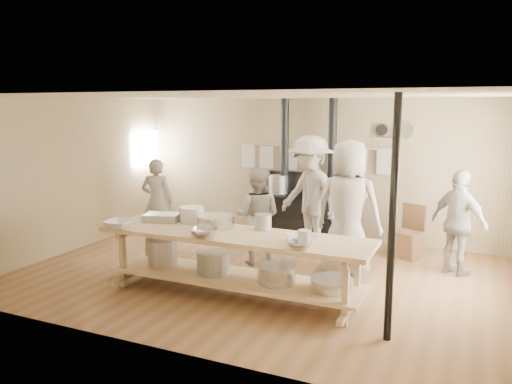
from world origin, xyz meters
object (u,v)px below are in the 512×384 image
Objects in this scene: stove at (306,213)px; chair at (408,242)px; cook_center at (348,208)px; cook_by_window at (310,196)px; cook_left at (257,216)px; cook_right at (459,223)px; prep_table at (233,258)px; cook_far_left at (157,201)px; roasting_pan at (162,217)px.

stove is 1.91m from chair.
cook_by_window is at bearing -39.77° from cook_center.
chair is at bearing -157.43° from cook_left.
cook_right is at bearing -175.19° from cook_left.
cook_left reaches higher than prep_table.
cook_by_window is (0.58, 0.86, 0.23)m from cook_left.
cook_right is 0.79× the size of cook_by_window.
cook_left is at bearing -93.89° from cook_by_window.
stove is 2.80m from cook_right.
stove is 1.30× the size of cook_center.
cook_far_left reaches higher than prep_table.
cook_left is 0.98× the size of cook_right.
prep_table is at bearing -68.02° from cook_by_window.
cook_center is 2.30× the size of chair.
chair is 4.02m from roasting_pan.
roasting_pan is at bearing -113.39° from stove.
cook_center is at bearing -53.84° from stove.
roasting_pan is at bearing 60.71° from cook_right.
stove is 2.99× the size of chair.
roasting_pan is at bearing 110.83° from cook_far_left.
cook_right reaches higher than cook_far_left.
stove reaches higher than chair.
cook_center is 1.00× the size of cook_by_window.
cook_center reaches higher than prep_table.
roasting_pan is (-1.53, -2.04, -0.09)m from cook_by_window.
cook_far_left is at bearing 127.17° from roasting_pan.
cook_right is 4.30m from roasting_pan.
cook_far_left reaches higher than cook_left.
cook_by_window is (-0.84, 0.80, -0.00)m from cook_center.
roasting_pan is (-2.37, -1.25, -0.09)m from cook_center.
stove is at bearing -108.22° from cook_left.
stove is 0.96m from cook_by_window.
cook_by_window is 2.29× the size of chair.
cook_right is (2.90, 0.72, 0.02)m from cook_left.
cook_far_left is at bearing 143.89° from prep_table.
cook_left is (2.13, -0.36, -0.01)m from cook_far_left.
chair is at bearing 46.44° from cook_by_window.
cook_left is (-0.26, -1.63, 0.24)m from stove.
cook_center is 1.64m from cook_right.
prep_table is 4.15× the size of chair.
cook_right is at bearing -15.78° from chair.
prep_table is at bearing -102.81° from chair.
roasting_pan is (-0.96, -1.19, 0.14)m from cook_left.
chair is (0.71, 1.25, -0.74)m from cook_center.
cook_by_window is 4.10× the size of roasting_pan.
cook_right reaches higher than cook_left.
stove reaches higher than cook_center.
chair is (-0.77, 0.59, -0.53)m from cook_right.
stove is at bearing -167.85° from chair.
stove is at bearing 142.02° from cook_by_window.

